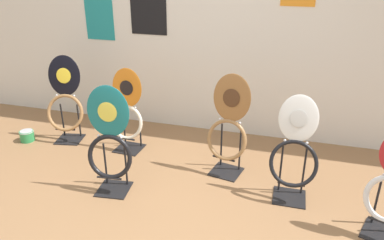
{
  "coord_description": "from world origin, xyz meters",
  "views": [
    {
      "loc": [
        0.9,
        -2.06,
        1.96
      ],
      "look_at": [
        0.02,
        0.99,
        0.55
      ],
      "focal_mm": 35.0,
      "sensor_mm": 36.0,
      "label": 1
    }
  ],
  "objects": [
    {
      "name": "toilet_seat_display_woodgrain",
      "position": [
        0.35,
        1.08,
        0.49
      ],
      "size": [
        0.42,
        0.33,
        0.98
      ],
      "color": "black",
      "rests_on": "ground_plane"
    },
    {
      "name": "paint_can",
      "position": [
        -1.98,
        1.1,
        0.07
      ],
      "size": [
        0.16,
        0.16,
        0.12
      ],
      "color": "#2D8E4C",
      "rests_on": "ground_plane"
    },
    {
      "name": "wall_back",
      "position": [
        -0.0,
        2.01,
        1.3
      ],
      "size": [
        8.0,
        0.07,
        2.6
      ],
      "color": "silver",
      "rests_on": "ground_plane"
    },
    {
      "name": "toilet_seat_display_white_plain",
      "position": [
        0.96,
        0.83,
        0.46
      ],
      "size": [
        0.41,
        0.32,
        0.91
      ],
      "color": "black",
      "rests_on": "ground_plane"
    },
    {
      "name": "toilet_seat_display_teal_sax",
      "position": [
        -0.58,
        0.49,
        0.48
      ],
      "size": [
        0.42,
        0.31,
        0.98
      ],
      "color": "black",
      "rests_on": "ground_plane"
    },
    {
      "name": "toilet_seat_display_jazz_black",
      "position": [
        -1.53,
        1.27,
        0.46
      ],
      "size": [
        0.45,
        0.33,
        0.97
      ],
      "color": "black",
      "rests_on": "ground_plane"
    },
    {
      "name": "toilet_seat_display_orange_sun",
      "position": [
        -0.77,
        1.25,
        0.41
      ],
      "size": [
        0.38,
        0.29,
        0.9
      ],
      "color": "black",
      "rests_on": "ground_plane"
    },
    {
      "name": "ground_plane",
      "position": [
        0.0,
        0.0,
        0.0
      ],
      "size": [
        14.0,
        14.0,
        0.0
      ],
      "primitive_type": "plane",
      "color": "#8E6642"
    }
  ]
}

